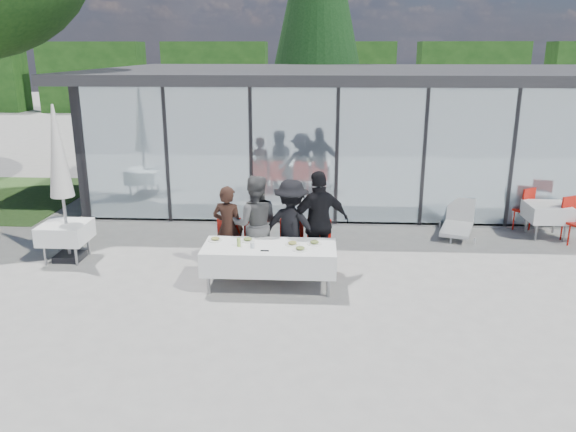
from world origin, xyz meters
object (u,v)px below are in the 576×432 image
(plate_a, at_px, (215,239))
(juice_bottle, at_px, (239,242))
(diner_d, at_px, (319,223))
(diner_chair_a, at_px, (229,242))
(plate_b, at_px, (248,240))
(diner_chair_d, at_px, (319,244))
(lounger, at_px, (458,222))
(plate_extra, at_px, (300,249))
(dining_table, at_px, (270,258))
(diner_chair_c, at_px, (291,243))
(spare_table_left, at_px, (65,233))
(spare_chair_a, at_px, (572,217))
(plate_d, at_px, (314,243))
(diner_b, at_px, (255,224))
(diner_c, at_px, (291,227))
(folded_eyeglasses, at_px, (265,251))
(plate_c, at_px, (292,243))
(diner_a, at_px, (228,229))
(spare_table_right, at_px, (547,212))
(spare_chair_b, at_px, (524,206))
(diner_chair_b, at_px, (255,243))
(market_umbrella, at_px, (59,161))

(plate_a, relative_size, juice_bottle, 1.73)
(diner_d, bearing_deg, diner_chair_a, -18.70)
(diner_chair_a, relative_size, plate_b, 3.84)
(diner_chair_d, distance_m, lounger, 3.92)
(plate_extra, bearing_deg, dining_table, 160.07)
(diner_chair_c, xyz_separation_m, plate_a, (-1.30, -0.53, 0.24))
(spare_table_left, xyz_separation_m, spare_chair_a, (10.25, 1.64, -0.02))
(plate_b, bearing_deg, plate_d, -4.86)
(spare_table_left, bearing_deg, diner_b, -5.41)
(diner_chair_a, relative_size, diner_c, 0.56)
(folded_eyeglasses, bearing_deg, diner_c, 68.40)
(plate_c, bearing_deg, diner_chair_a, 150.71)
(diner_chair_c, relative_size, juice_bottle, 6.65)
(diner_a, bearing_deg, lounger, -138.54)
(diner_d, relative_size, plate_c, 7.46)
(spare_table_right, height_order, spare_chair_b, spare_chair_b)
(diner_chair_c, bearing_deg, diner_a, -179.23)
(dining_table, height_order, plate_b, plate_b)
(diner_chair_c, xyz_separation_m, folded_eyeglasses, (-0.39, -1.01, 0.22))
(spare_table_right, relative_size, spare_chair_b, 0.88)
(spare_table_left, bearing_deg, diner_c, -4.60)
(juice_bottle, bearing_deg, plate_extra, -7.66)
(plate_a, bearing_deg, folded_eyeglasses, -27.67)
(plate_d, bearing_deg, folded_eyeglasses, -154.85)
(spare_chair_b, bearing_deg, spare_table_right, -62.92)
(diner_a, relative_size, diner_chair_c, 1.65)
(plate_c, relative_size, spare_table_left, 0.30)
(diner_d, bearing_deg, folded_eyeglasses, 29.75)
(dining_table, xyz_separation_m, plate_c, (0.39, 0.07, 0.24))
(diner_b, distance_m, diner_chair_c, 0.76)
(diner_c, bearing_deg, plate_d, 138.97)
(folded_eyeglasses, distance_m, spare_chair_b, 6.75)
(diner_chair_b, relative_size, folded_eyeglasses, 6.96)
(diner_chair_c, distance_m, spare_chair_a, 6.18)
(diner_chair_c, distance_m, juice_bottle, 1.20)
(diner_b, bearing_deg, diner_d, 175.62)
(plate_d, xyz_separation_m, folded_eyeglasses, (-0.82, -0.38, -0.02))
(plate_d, relative_size, lounger, 0.17)
(spare_chair_b, height_order, market_umbrella, market_umbrella)
(spare_chair_b, bearing_deg, market_umbrella, -165.23)
(dining_table, xyz_separation_m, plate_d, (0.76, 0.12, 0.24))
(diner_chair_b, bearing_deg, plate_extra, -47.74)
(diner_chair_c, distance_m, spare_table_left, 4.40)
(diner_b, height_order, lounger, diner_b)
(diner_chair_d, relative_size, market_umbrella, 0.33)
(lounger, bearing_deg, diner_a, -153.13)
(plate_b, distance_m, spare_chair_a, 7.05)
(diner_chair_d, bearing_deg, spare_chair_a, 20.26)
(diner_c, distance_m, folded_eyeglasses, 1.07)
(plate_a, xyz_separation_m, plate_b, (0.57, 0.01, 0.00))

